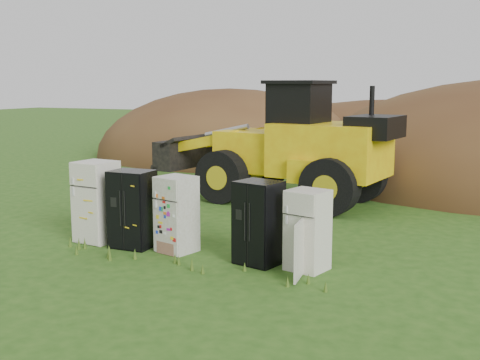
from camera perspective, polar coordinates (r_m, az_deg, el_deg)
The scene contains 9 objects.
ground at distance 12.70m, azimuth -4.22°, elevation -7.04°, with size 120.00×120.00×0.00m, color #244C14.
fridge_leftmost at distance 13.90m, azimuth -13.42°, elevation -2.00°, with size 0.80×0.77×1.82m, color silver, non-canonical shape.
fridge_black_side at distance 13.25m, azimuth -10.16°, elevation -2.73°, with size 0.88×0.69×1.69m, color black, non-canonical shape.
fridge_sticker at distance 12.77m, azimuth -6.01°, elevation -3.24°, with size 0.72×0.67×1.62m, color silver, non-canonical shape.
fridge_black_right at distance 11.86m, azimuth 1.79°, elevation -4.07°, with size 0.83×0.69×1.65m, color black, non-canonical shape.
fridge_open_door at distance 11.54m, azimuth 6.43°, elevation -4.75°, with size 0.70×0.65×1.55m, color silver, non-canonical shape.
wheel_loader at distance 18.30m, azimuth 3.01°, elevation 3.72°, with size 7.50×3.04×3.63m, color yellow, non-canonical shape.
dirt_mound_left at distance 28.90m, azimuth -0.99°, elevation 2.09°, with size 13.63×10.22×6.64m, color #442716.
dirt_mound_back at distance 30.17m, azimuth 14.41°, elevation 2.10°, with size 16.61×11.07×5.59m, color #442716.
Camera 1 is at (5.91, -10.68, 3.53)m, focal length 45.00 mm.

